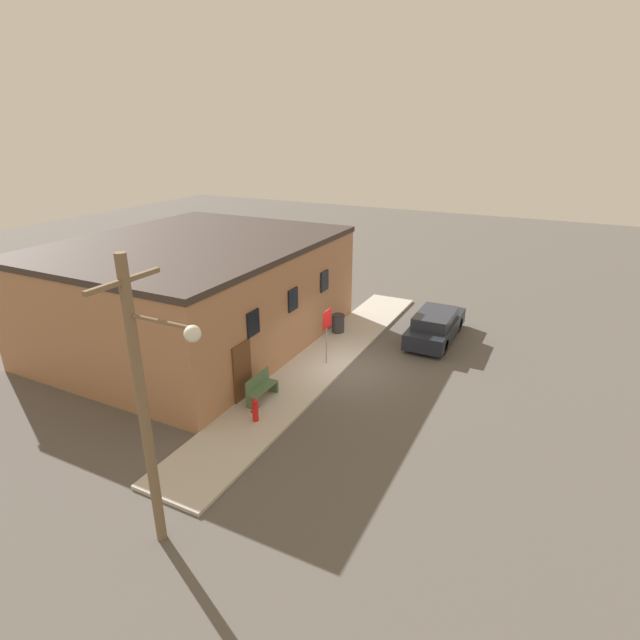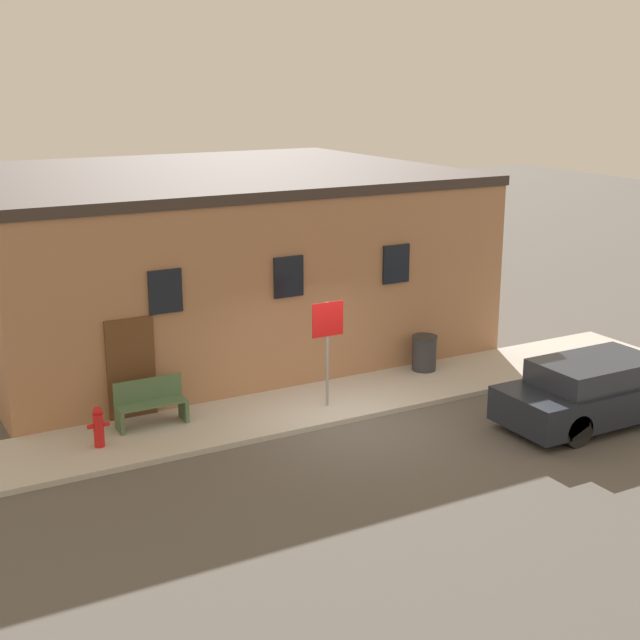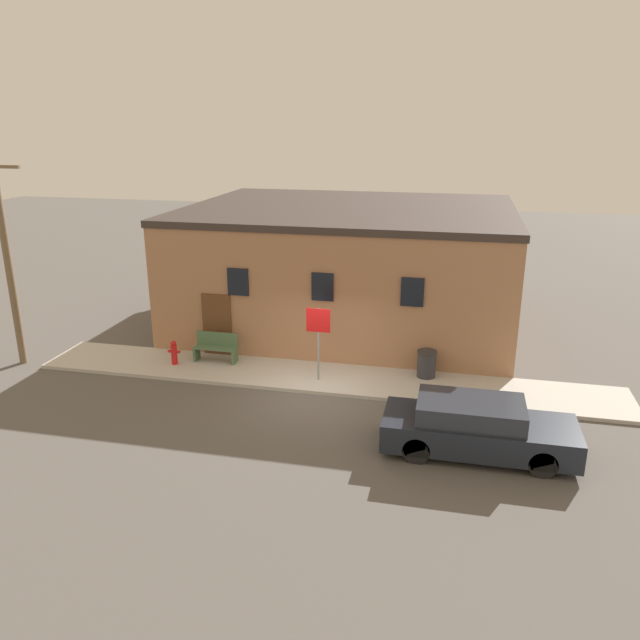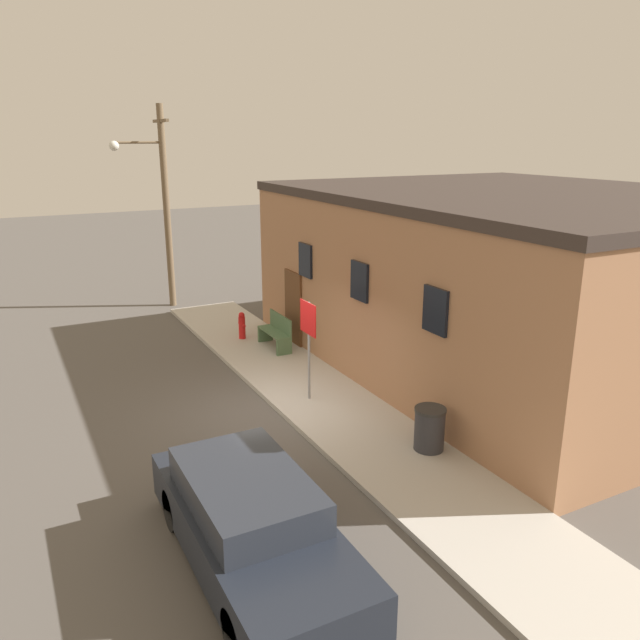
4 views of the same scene
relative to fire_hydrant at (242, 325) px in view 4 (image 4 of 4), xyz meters
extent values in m
plane|color=#56514C|center=(4.88, -1.07, -0.51)|extent=(80.00, 80.00, 0.00)
cube|color=#BCB7AD|center=(4.88, 0.08, -0.46)|extent=(18.08, 2.29, 0.11)
cube|color=#A87551|center=(4.64, 6.09, 1.64)|extent=(12.01, 9.74, 4.30)
cube|color=#382D28|center=(4.64, 6.09, 3.90)|extent=(12.11, 9.84, 0.24)
cube|color=black|center=(1.84, 1.19, 2.15)|extent=(0.70, 0.08, 0.90)
cube|color=black|center=(4.64, 1.19, 2.15)|extent=(0.70, 0.08, 0.90)
cube|color=black|center=(7.45, 1.19, 2.15)|extent=(0.70, 0.08, 0.90)
cube|color=brown|center=(1.04, 1.19, 0.59)|extent=(1.00, 0.08, 2.20)
cylinder|color=red|center=(0.00, 0.00, -0.07)|extent=(0.20, 0.20, 0.66)
sphere|color=red|center=(0.00, 0.00, 0.31)|extent=(0.18, 0.18, 0.18)
cylinder|color=red|center=(-0.15, 0.00, 0.03)|extent=(0.11, 0.09, 0.09)
cylinder|color=red|center=(0.15, 0.00, 0.03)|extent=(0.11, 0.09, 0.09)
cylinder|color=gray|center=(4.83, -0.21, 0.74)|extent=(0.06, 0.06, 2.27)
cube|color=red|center=(4.83, -0.23, 1.51)|extent=(0.73, 0.02, 0.73)
cube|color=#4C6B47|center=(0.55, 0.51, -0.18)|extent=(0.08, 0.44, 0.44)
cube|color=#4C6B47|center=(1.88, 0.51, -0.18)|extent=(0.08, 0.44, 0.44)
cube|color=#4C6B47|center=(1.21, 0.51, 0.06)|extent=(1.41, 0.44, 0.04)
cube|color=#4C6B47|center=(1.21, 0.71, 0.31)|extent=(1.41, 0.04, 0.46)
cylinder|color=#333338|center=(8.01, 0.75, -0.01)|extent=(0.57, 0.57, 0.78)
cylinder|color=#2D2D2D|center=(8.01, 0.75, 0.41)|extent=(0.60, 0.60, 0.06)
cylinder|color=brown|center=(-5.07, -0.73, 2.93)|extent=(0.23, 0.23, 6.88)
cylinder|color=brown|center=(-5.07, -1.51, 5.13)|extent=(0.08, 1.56, 0.08)
sphere|color=silver|center=(-5.07, -2.29, 5.03)|extent=(0.32, 0.32, 0.32)
cube|color=brown|center=(-5.07, -0.73, 5.82)|extent=(1.80, 0.10, 0.10)
cylinder|color=black|center=(10.91, -2.65, -0.19)|extent=(0.65, 0.20, 0.65)
cylinder|color=black|center=(10.91, -4.18, -0.19)|extent=(0.65, 0.20, 0.65)
cylinder|color=black|center=(8.08, -2.65, -0.19)|extent=(0.65, 0.20, 0.65)
cylinder|color=black|center=(8.08, -4.18, -0.19)|extent=(0.65, 0.20, 0.65)
cube|color=#1E232D|center=(9.50, -3.42, 0.01)|extent=(4.56, 1.73, 0.70)
cube|color=#282D38|center=(9.27, -3.42, 0.60)|extent=(2.51, 1.52, 0.48)
camera|label=1|loc=(-11.49, -8.14, 8.57)|focal=28.00mm
camera|label=2|loc=(-3.92, -15.66, 6.39)|focal=50.00mm
camera|label=3|loc=(8.71, -17.28, 7.24)|focal=35.00mm
camera|label=4|loc=(16.57, -6.05, 5.36)|focal=35.00mm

